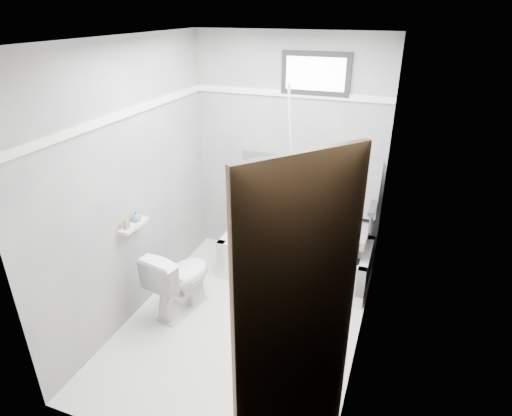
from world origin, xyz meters
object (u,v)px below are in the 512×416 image
at_px(office_chair, 340,222).
at_px(soap_bottle_a, 126,222).
at_px(soap_bottle_b, 136,216).
at_px(door, 330,376).
at_px(toilet, 180,279).
at_px(bathtub, 296,257).

xyz_separation_m(office_chair, soap_bottle_a, (-1.59, -1.17, 0.28)).
height_order(soap_bottle_a, soap_bottle_b, soap_bottle_a).
relative_size(office_chair, soap_bottle_a, 11.72).
bearing_deg(soap_bottle_b, door, -32.04).
height_order(door, soap_bottle_a, door).
bearing_deg(toilet, door, 152.53).
bearing_deg(toilet, office_chair, -132.09).
distance_m(bathtub, office_chair, 0.64).
distance_m(door, soap_bottle_a, 2.19).
distance_m(office_chair, soap_bottle_b, 1.92).
relative_size(bathtub, soap_bottle_a, 15.52).
bearing_deg(office_chair, bathtub, -176.34).
distance_m(bathtub, toilet, 1.25).
distance_m(toilet, soap_bottle_a, 0.75).
xyz_separation_m(bathtub, soap_bottle_a, (-1.17, -1.15, 0.76)).
relative_size(bathtub, door, 0.75).
bearing_deg(office_chair, door, -81.16).
relative_size(office_chair, toilet, 1.71).
height_order(toilet, door, door).
distance_m(toilet, door, 2.17).
xyz_separation_m(office_chair, soap_bottle_b, (-1.59, -1.03, 0.27)).
xyz_separation_m(bathtub, toilet, (-0.85, -0.92, 0.11)).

